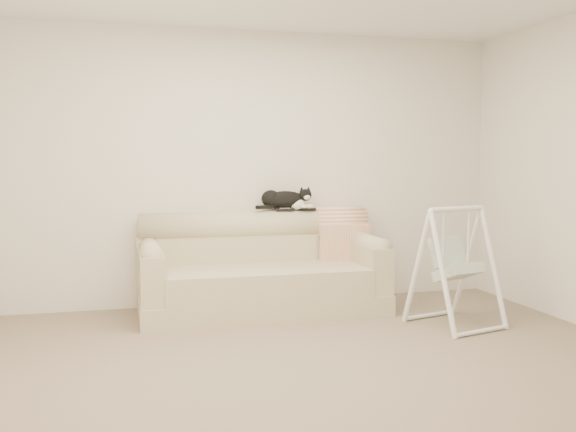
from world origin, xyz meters
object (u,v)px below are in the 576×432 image
object	(u,v)px
sofa	(261,273)
baby_swing	(455,266)
tuxedo_cat	(285,199)
remote_a	(285,209)
remote_b	(307,209)

from	to	relation	value
sofa	baby_swing	xyz separation A→B (m)	(1.45, -0.93, 0.15)
tuxedo_cat	baby_swing	size ratio (longest dim) A/B	0.56
remote_a	remote_b	xyz separation A→B (m)	(0.22, 0.00, -0.00)
remote_b	baby_swing	xyz separation A→B (m)	(0.94, -1.15, -0.41)
sofa	remote_b	distance (m)	0.78
tuxedo_cat	remote_b	bearing A→B (deg)	-7.03
sofa	remote_a	world-z (taller)	remote_a
sofa	baby_swing	world-z (taller)	baby_swing
remote_a	tuxedo_cat	world-z (taller)	tuxedo_cat
baby_swing	tuxedo_cat	bearing A→B (deg)	134.43
remote_a	baby_swing	world-z (taller)	baby_swing
sofa	remote_a	xyz separation A→B (m)	(0.28, 0.22, 0.56)
tuxedo_cat	baby_swing	xyz separation A→B (m)	(1.15, -1.18, -0.50)
remote_a	baby_swing	xyz separation A→B (m)	(1.16, -1.15, -0.41)
sofa	tuxedo_cat	distance (m)	0.76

